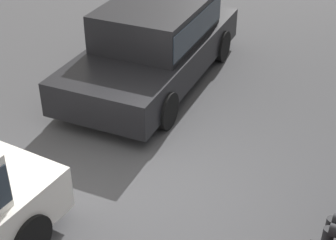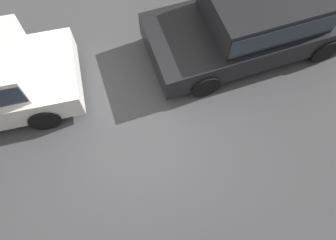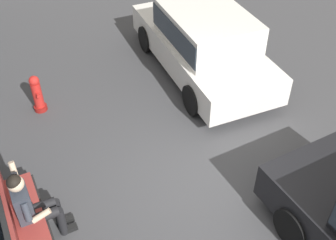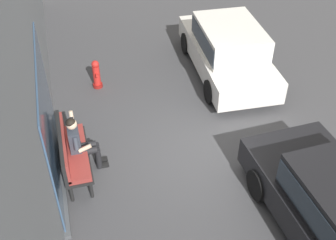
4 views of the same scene
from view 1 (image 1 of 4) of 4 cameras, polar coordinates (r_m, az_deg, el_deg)
The scene contains 2 objects.
ground_plane at distance 7.16m, azimuth -1.62°, elevation -7.91°, with size 60.00×60.00×0.00m, color #424244.
parked_car_near at distance 9.58m, azimuth -1.47°, elevation 8.89°, with size 4.52×2.09×1.50m.
Camera 1 is at (4.81, 2.60, 4.62)m, focal length 55.00 mm.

